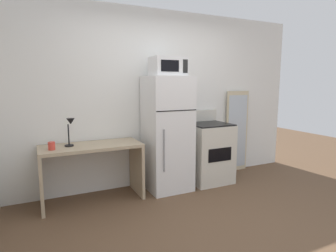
{
  "coord_description": "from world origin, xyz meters",
  "views": [
    {
      "loc": [
        -1.68,
        -2.23,
        1.53
      ],
      "look_at": [
        -0.09,
        1.1,
        0.97
      ],
      "focal_mm": 29.89,
      "sensor_mm": 36.0,
      "label": 1
    }
  ],
  "objects_px": {
    "coffee_mug": "(52,146)",
    "refrigerator": "(167,134)",
    "leaning_mirror": "(237,131)",
    "desk": "(92,161)",
    "microwave": "(168,67)",
    "oven_range": "(208,152)",
    "desk_lamp": "(70,127)"
  },
  "relations": [
    {
      "from": "desk",
      "to": "leaning_mirror",
      "type": "bearing_deg",
      "value": 5.21
    },
    {
      "from": "desk_lamp",
      "to": "coffee_mug",
      "type": "distance_m",
      "value": 0.32
    },
    {
      "from": "desk",
      "to": "refrigerator",
      "type": "distance_m",
      "value": 1.11
    },
    {
      "from": "coffee_mug",
      "to": "refrigerator",
      "type": "height_order",
      "value": "refrigerator"
    },
    {
      "from": "microwave",
      "to": "refrigerator",
      "type": "bearing_deg",
      "value": 90.33
    },
    {
      "from": "desk",
      "to": "coffee_mug",
      "type": "xyz_separation_m",
      "value": [
        -0.47,
        -0.08,
        0.27
      ]
    },
    {
      "from": "desk",
      "to": "refrigerator",
      "type": "height_order",
      "value": "refrigerator"
    },
    {
      "from": "microwave",
      "to": "desk",
      "type": "bearing_deg",
      "value": 177.6
    },
    {
      "from": "refrigerator",
      "to": "oven_range",
      "type": "relative_size",
      "value": 1.48
    },
    {
      "from": "oven_range",
      "to": "desk",
      "type": "bearing_deg",
      "value": 179.24
    },
    {
      "from": "desk",
      "to": "leaning_mirror",
      "type": "distance_m",
      "value": 2.56
    },
    {
      "from": "microwave",
      "to": "desk_lamp",
      "type": "bearing_deg",
      "value": 177.23
    },
    {
      "from": "desk",
      "to": "leaning_mirror",
      "type": "relative_size",
      "value": 0.9
    },
    {
      "from": "coffee_mug",
      "to": "refrigerator",
      "type": "relative_size",
      "value": 0.06
    },
    {
      "from": "desk_lamp",
      "to": "refrigerator",
      "type": "height_order",
      "value": "refrigerator"
    },
    {
      "from": "refrigerator",
      "to": "desk_lamp",
      "type": "bearing_deg",
      "value": 178.15
    },
    {
      "from": "microwave",
      "to": "oven_range",
      "type": "distance_m",
      "value": 1.48
    },
    {
      "from": "desk_lamp",
      "to": "oven_range",
      "type": "relative_size",
      "value": 0.32
    },
    {
      "from": "desk",
      "to": "leaning_mirror",
      "type": "xyz_separation_m",
      "value": [
        2.54,
        0.23,
        0.17
      ]
    },
    {
      "from": "leaning_mirror",
      "to": "coffee_mug",
      "type": "bearing_deg",
      "value": -174.12
    },
    {
      "from": "coffee_mug",
      "to": "oven_range",
      "type": "height_order",
      "value": "oven_range"
    },
    {
      "from": "microwave",
      "to": "leaning_mirror",
      "type": "xyz_separation_m",
      "value": [
        1.47,
        0.28,
        -1.06
      ]
    },
    {
      "from": "desk",
      "to": "desk_lamp",
      "type": "xyz_separation_m",
      "value": [
        -0.24,
        0.02,
        0.46
      ]
    },
    {
      "from": "microwave",
      "to": "leaning_mirror",
      "type": "distance_m",
      "value": 1.83
    },
    {
      "from": "refrigerator",
      "to": "leaning_mirror",
      "type": "relative_size",
      "value": 1.16
    },
    {
      "from": "microwave",
      "to": "leaning_mirror",
      "type": "bearing_deg",
      "value": 10.68
    },
    {
      "from": "coffee_mug",
      "to": "desk_lamp",
      "type": "bearing_deg",
      "value": 22.78
    },
    {
      "from": "refrigerator",
      "to": "leaning_mirror",
      "type": "height_order",
      "value": "refrigerator"
    },
    {
      "from": "coffee_mug",
      "to": "microwave",
      "type": "height_order",
      "value": "microwave"
    },
    {
      "from": "coffee_mug",
      "to": "microwave",
      "type": "distance_m",
      "value": 1.82
    },
    {
      "from": "coffee_mug",
      "to": "leaning_mirror",
      "type": "xyz_separation_m",
      "value": [
        3.01,
        0.31,
        -0.1
      ]
    },
    {
      "from": "desk_lamp",
      "to": "oven_range",
      "type": "xyz_separation_m",
      "value": [
        2.02,
        -0.04,
        -0.52
      ]
    }
  ]
}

